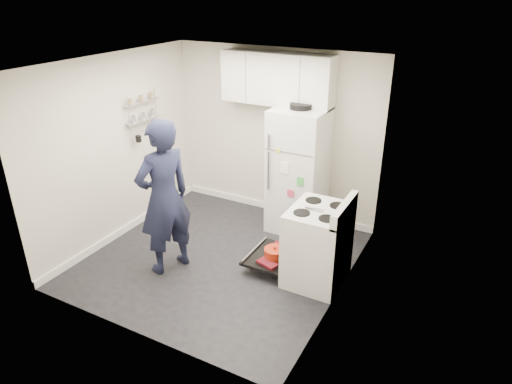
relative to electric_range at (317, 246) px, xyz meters
The scene contains 7 objects.
room 1.49m from the electric_range, behind, with size 3.21×3.21×2.51m.
electric_range is the anchor object (origin of this frame).
open_oven_door 0.63m from the electric_range, behind, with size 0.55×0.72×0.21m.
refrigerator 1.38m from the electric_range, 123.35° to the left, with size 0.72×0.74×1.85m.
upper_cabinets 2.38m from the electric_range, 132.27° to the left, with size 1.60×0.33×0.70m, color silver.
wall_shelf_rack 3.05m from the electric_range, behind, with size 0.14×0.60×0.61m.
person 1.90m from the electric_range, 160.16° to the right, with size 0.71×0.46×1.94m, color black.
Camera 1 is at (2.79, -4.27, 3.30)m, focal length 32.00 mm.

